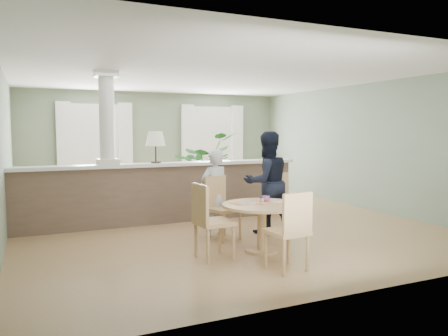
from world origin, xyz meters
name	(u,v)px	position (x,y,z in m)	size (l,w,h in m)	color
ground	(214,221)	(0.00, 0.00, 0.00)	(8.00, 8.00, 0.00)	tan
room_shell	(200,125)	(-0.03, 0.63, 1.81)	(7.02, 8.02, 2.71)	gray
pony_wall	(160,185)	(-0.99, 0.20, 0.71)	(5.32, 0.38, 2.70)	brown
sofa	(213,185)	(0.67, 1.62, 0.45)	(3.08, 1.20, 0.90)	#91724F
houseplant	(203,167)	(0.67, 2.26, 0.82)	(1.47, 1.28, 1.64)	#2B6629
dining_table	(262,214)	(-0.19, -2.20, 0.54)	(1.12, 1.12, 0.77)	tan
chair_far_boy	(220,205)	(-0.43, -1.29, 0.54)	(0.56, 0.56, 0.98)	tan
chair_far_man	(275,201)	(0.51, -1.39, 0.55)	(0.63, 0.63, 1.00)	tan
chair_near	(291,228)	(-0.31, -3.12, 0.54)	(0.48, 0.48, 0.98)	tan
chair_side	(209,218)	(-1.01, -2.26, 0.56)	(0.49, 0.49, 1.01)	tan
child_person	(214,193)	(-0.44, -1.08, 0.70)	(0.51, 0.33, 1.40)	#ADAEB3
man_person	(267,182)	(0.44, -1.22, 0.84)	(0.82, 0.64, 1.68)	black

